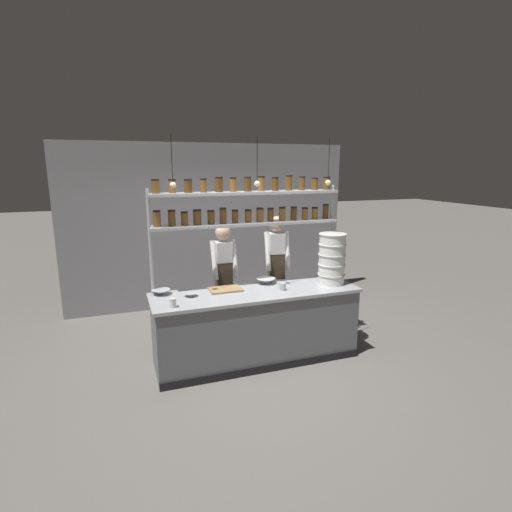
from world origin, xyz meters
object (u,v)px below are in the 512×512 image
at_px(chef_center, 277,266).
at_px(cutting_board, 225,290).
at_px(prep_bowl_near_left, 190,295).
at_px(container_stack, 332,259).
at_px(spice_shelf_unit, 247,211).
at_px(prep_bowl_center_front, 266,281).
at_px(chef_left, 224,275).
at_px(serving_cup_front, 283,287).
at_px(prep_bowl_center_back, 161,292).
at_px(serving_cup_by_board, 173,303).

height_order(chef_center, cutting_board, chef_center).
bearing_deg(prep_bowl_near_left, cutting_board, 10.47).
distance_m(container_stack, prep_bowl_near_left, 1.88).
distance_m(spice_shelf_unit, prep_bowl_center_front, 0.96).
bearing_deg(chef_left, container_stack, -30.46).
bearing_deg(chef_center, cutting_board, -138.10).
bearing_deg(chef_left, prep_bowl_center_front, -45.29).
height_order(container_stack, serving_cup_front, container_stack).
relative_size(chef_left, prep_bowl_near_left, 10.28).
height_order(chef_left, chef_center, chef_center).
distance_m(prep_bowl_near_left, serving_cup_front, 1.14).
xyz_separation_m(spice_shelf_unit, chef_left, (-0.21, 0.40, -0.93)).
xyz_separation_m(prep_bowl_near_left, prep_bowl_center_front, (1.04, 0.20, 0.01)).
height_order(prep_bowl_center_back, serving_cup_by_board, serving_cup_by_board).
height_order(chef_left, container_stack, chef_left).
distance_m(prep_bowl_center_back, serving_cup_by_board, 0.51).
relative_size(prep_bowl_near_left, prep_bowl_center_front, 0.62).
relative_size(cutting_board, prep_bowl_center_front, 1.53).
bearing_deg(serving_cup_front, chef_center, 72.67).
bearing_deg(chef_left, serving_cup_by_board, -130.32).
relative_size(spice_shelf_unit, cutting_board, 6.21).
xyz_separation_m(prep_bowl_near_left, prep_bowl_center_back, (-0.32, 0.19, 0.01)).
distance_m(chef_left, container_stack, 1.50).
relative_size(container_stack, cutting_board, 1.68).
height_order(container_stack, prep_bowl_near_left, container_stack).
bearing_deg(prep_bowl_center_front, prep_bowl_center_back, -179.62).
relative_size(chef_left, prep_bowl_center_front, 6.36).
relative_size(chef_center, prep_bowl_center_back, 7.78).
relative_size(container_stack, prep_bowl_near_left, 4.15).
xyz_separation_m(chef_center, serving_cup_front, (-0.25, -0.81, -0.05)).
distance_m(chef_left, cutting_board, 0.60).
height_order(cutting_board, prep_bowl_near_left, prep_bowl_near_left).
bearing_deg(container_stack, spice_shelf_unit, 161.49).
distance_m(prep_bowl_near_left, prep_bowl_center_front, 1.06).
xyz_separation_m(spice_shelf_unit, chef_center, (0.59, 0.41, -0.87)).
height_order(chef_left, prep_bowl_center_back, chef_left).
xyz_separation_m(chef_left, serving_cup_front, (0.54, -0.81, 0.01)).
bearing_deg(prep_bowl_near_left, chef_left, 48.27).
distance_m(prep_bowl_center_front, prep_bowl_center_back, 1.36).
height_order(chef_center, prep_bowl_center_front, chef_center).
height_order(chef_left, prep_bowl_near_left, chef_left).
height_order(cutting_board, serving_cup_by_board, serving_cup_by_board).
relative_size(cutting_board, serving_cup_front, 4.50).
bearing_deg(prep_bowl_center_front, cutting_board, -168.68).
bearing_deg(container_stack, prep_bowl_center_front, 160.04).
height_order(chef_center, container_stack, chef_center).
relative_size(cutting_board, prep_bowl_center_back, 1.78).
relative_size(chef_center, prep_bowl_near_left, 10.81).
distance_m(cutting_board, prep_bowl_near_left, 0.46).
xyz_separation_m(prep_bowl_center_back, serving_cup_by_board, (0.07, -0.50, 0.02)).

